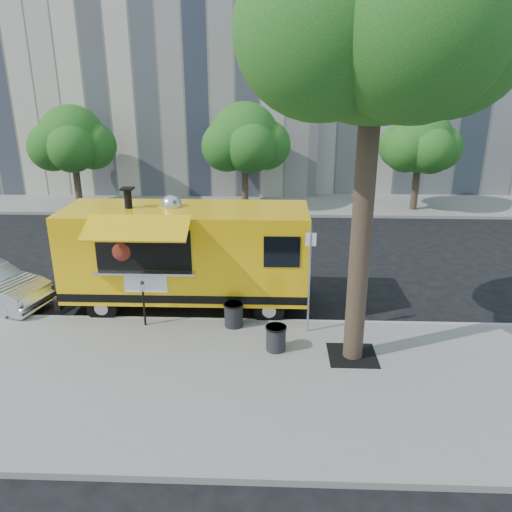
# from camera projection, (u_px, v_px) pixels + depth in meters

# --- Properties ---
(ground) EXTENTS (120.00, 120.00, 0.00)m
(ground) POSITION_uv_depth(u_px,v_px,m) (254.00, 310.00, 15.29)
(ground) COLOR black
(ground) RESTS_ON ground
(sidewalk) EXTENTS (60.00, 6.00, 0.15)m
(sidewalk) POSITION_uv_depth(u_px,v_px,m) (246.00, 383.00, 11.50)
(sidewalk) COLOR gray
(sidewalk) RESTS_ON ground
(curb) EXTENTS (60.00, 0.14, 0.16)m
(curb) POSITION_uv_depth(u_px,v_px,m) (252.00, 322.00, 14.39)
(curb) COLOR #999993
(curb) RESTS_ON ground
(far_sidewalk) EXTENTS (60.00, 5.00, 0.15)m
(far_sidewalk) POSITION_uv_depth(u_px,v_px,m) (264.00, 204.00, 27.98)
(far_sidewalk) COLOR gray
(far_sidewalk) RESTS_ON ground
(building_mid) EXTENTS (20.00, 14.00, 20.00)m
(building_mid) POSITION_uv_depth(u_px,v_px,m) (448.00, 27.00, 33.17)
(building_mid) COLOR #A8A09D
(building_mid) RESTS_ON ground
(street_tree) EXTENTS (4.68, 4.68, 10.27)m
(street_tree) POSITION_uv_depth(u_px,v_px,m) (378.00, 9.00, 9.88)
(street_tree) COLOR #33261C
(street_tree) RESTS_ON sidewalk
(tree_well) EXTENTS (1.20, 1.20, 0.02)m
(tree_well) POSITION_uv_depth(u_px,v_px,m) (352.00, 355.00, 12.51)
(tree_well) COLOR black
(tree_well) RESTS_ON sidewalk
(far_tree_a) EXTENTS (3.42, 3.42, 5.36)m
(far_tree_a) POSITION_uv_depth(u_px,v_px,m) (72.00, 139.00, 25.97)
(far_tree_a) COLOR #33261C
(far_tree_a) RESTS_ON far_sidewalk
(far_tree_b) EXTENTS (3.60, 3.60, 5.50)m
(far_tree_b) POSITION_uv_depth(u_px,v_px,m) (245.00, 137.00, 26.00)
(far_tree_b) COLOR #33261C
(far_tree_b) RESTS_ON far_sidewalk
(far_tree_c) EXTENTS (3.24, 3.24, 5.21)m
(far_tree_c) POSITION_uv_depth(u_px,v_px,m) (420.00, 141.00, 25.43)
(far_tree_c) COLOR #33261C
(far_tree_c) RESTS_ON far_sidewalk
(sign_post) EXTENTS (0.28, 0.06, 3.00)m
(sign_post) POSITION_uv_depth(u_px,v_px,m) (310.00, 274.00, 13.16)
(sign_post) COLOR silver
(sign_post) RESTS_ON sidewalk
(parking_meter) EXTENTS (0.11, 0.11, 1.33)m
(parking_meter) POSITION_uv_depth(u_px,v_px,m) (143.00, 298.00, 13.80)
(parking_meter) COLOR black
(parking_meter) RESTS_ON sidewalk
(food_truck) EXTENTS (7.52, 3.49, 3.72)m
(food_truck) POSITION_uv_depth(u_px,v_px,m) (186.00, 254.00, 14.94)
(food_truck) COLOR yellow
(food_truck) RESTS_ON ground
(trash_bin_left) EXTENTS (0.55, 0.55, 0.65)m
(trash_bin_left) POSITION_uv_depth(u_px,v_px,m) (276.00, 337.00, 12.68)
(trash_bin_left) COLOR black
(trash_bin_left) RESTS_ON sidewalk
(trash_bin_right) EXTENTS (0.56, 0.56, 0.67)m
(trash_bin_right) POSITION_uv_depth(u_px,v_px,m) (234.00, 314.00, 13.91)
(trash_bin_right) COLOR black
(trash_bin_right) RESTS_ON sidewalk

